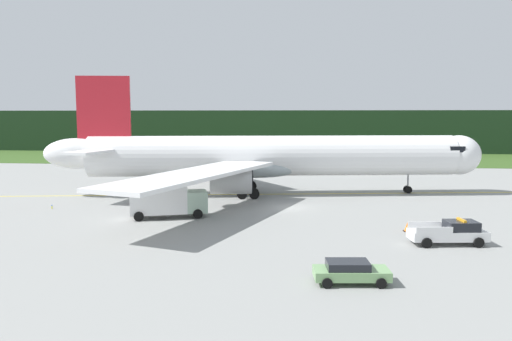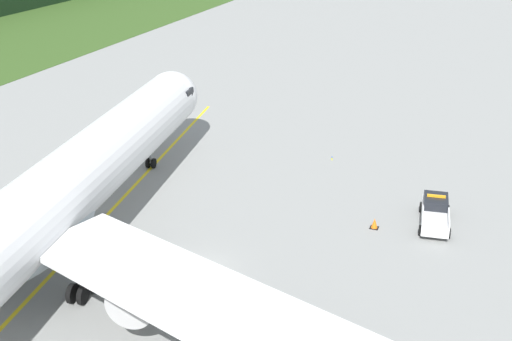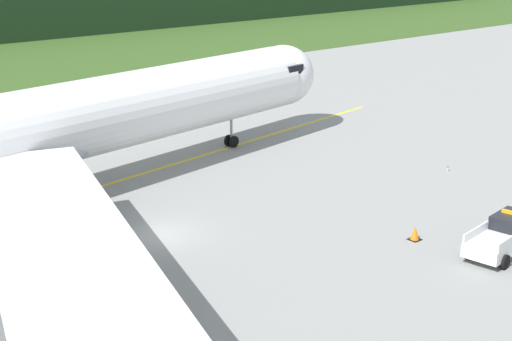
{
  "view_description": "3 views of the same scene",
  "coord_description": "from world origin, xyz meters",
  "px_view_note": "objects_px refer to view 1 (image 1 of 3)",
  "views": [
    {
      "loc": [
        1.85,
        -51.0,
        9.6
      ],
      "look_at": [
        -4.46,
        8.67,
        2.91
      ],
      "focal_mm": 34.84,
      "sensor_mm": 36.0,
      "label": 1
    },
    {
      "loc": [
        -32.6,
        -16.73,
        22.76
      ],
      "look_at": [
        6.93,
        -1.39,
        4.6
      ],
      "focal_mm": 45.94,
      "sensor_mm": 36.0,
      "label": 2
    },
    {
      "loc": [
        -21.14,
        -32.97,
        15.94
      ],
      "look_at": [
        6.18,
        -0.86,
        2.66
      ],
      "focal_mm": 53.55,
      "sensor_mm": 36.0,
      "label": 3
    }
  ],
  "objects_px": {
    "staff_car": "(350,271)",
    "apron_cone": "(407,227)",
    "catering_truck": "(166,199)",
    "airliner": "(265,157)",
    "ops_pickup_truck": "(451,233)"
  },
  "relations": [
    {
      "from": "airliner",
      "to": "catering_truck",
      "type": "bearing_deg",
      "value": -118.49
    },
    {
      "from": "staff_car",
      "to": "apron_cone",
      "type": "xyz_separation_m",
      "value": [
        5.78,
        13.49,
        -0.32
      ]
    },
    {
      "from": "ops_pickup_truck",
      "to": "apron_cone",
      "type": "relative_size",
      "value": 7.45
    },
    {
      "from": "airliner",
      "to": "catering_truck",
      "type": "height_order",
      "value": "airliner"
    },
    {
      "from": "ops_pickup_truck",
      "to": "staff_car",
      "type": "relative_size",
      "value": 1.3
    },
    {
      "from": "catering_truck",
      "to": "airliner",
      "type": "bearing_deg",
      "value": 61.51
    },
    {
      "from": "catering_truck",
      "to": "staff_car",
      "type": "relative_size",
      "value": 1.68
    },
    {
      "from": "catering_truck",
      "to": "apron_cone",
      "type": "xyz_separation_m",
      "value": [
        21.48,
        -3.37,
        -1.39
      ]
    },
    {
      "from": "airliner",
      "to": "apron_cone",
      "type": "height_order",
      "value": "airliner"
    },
    {
      "from": "ops_pickup_truck",
      "to": "staff_car",
      "type": "distance_m",
      "value": 12.52
    },
    {
      "from": "airliner",
      "to": "apron_cone",
      "type": "distance_m",
      "value": 22.98
    },
    {
      "from": "ops_pickup_truck",
      "to": "apron_cone",
      "type": "height_order",
      "value": "ops_pickup_truck"
    },
    {
      "from": "catering_truck",
      "to": "staff_car",
      "type": "distance_m",
      "value": 23.06
    },
    {
      "from": "staff_car",
      "to": "apron_cone",
      "type": "bearing_deg",
      "value": 66.81
    },
    {
      "from": "airliner",
      "to": "ops_pickup_truck",
      "type": "xyz_separation_m",
      "value": [
        15.82,
        -22.15,
        -3.66
      ]
    }
  ]
}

